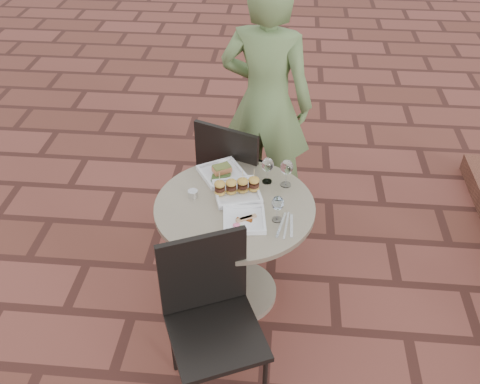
# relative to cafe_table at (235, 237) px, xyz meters

# --- Properties ---
(ground) EXTENTS (60.00, 60.00, 0.00)m
(ground) POSITION_rel_cafe_table_xyz_m (0.22, -0.24, -0.48)
(ground) COLOR brown
(ground) RESTS_ON ground
(cafe_table) EXTENTS (0.90, 0.90, 0.73)m
(cafe_table) POSITION_rel_cafe_table_xyz_m (0.00, 0.00, 0.00)
(cafe_table) COLOR gray
(cafe_table) RESTS_ON ground
(chair_far) EXTENTS (0.57, 0.57, 0.93)m
(chair_far) POSITION_rel_cafe_table_xyz_m (-0.06, 0.58, 0.07)
(chair_far) COLOR black
(chair_far) RESTS_ON ground
(chair_near) EXTENTS (0.58, 0.58, 0.93)m
(chair_near) POSITION_rel_cafe_table_xyz_m (-0.06, -0.60, 0.07)
(chair_near) COLOR black
(chair_near) RESTS_ON ground
(diner) EXTENTS (0.71, 0.55, 1.75)m
(diner) POSITION_rel_cafe_table_xyz_m (0.12, 0.93, 0.39)
(diner) COLOR #57703E
(diner) RESTS_ON ground
(plate_salmon) EXTENTS (0.33, 0.33, 0.07)m
(plate_salmon) POSITION_rel_cafe_table_xyz_m (-0.10, 0.28, 0.26)
(plate_salmon) COLOR white
(plate_salmon) RESTS_ON cafe_table
(plate_sliders) EXTENTS (0.31, 0.31, 0.16)m
(plate_sliders) POSITION_rel_cafe_table_xyz_m (0.00, 0.10, 0.29)
(plate_sliders) COLOR white
(plate_sliders) RESTS_ON cafe_table
(plate_tuna) EXTENTS (0.25, 0.25, 0.03)m
(plate_tuna) POSITION_rel_cafe_table_xyz_m (0.07, -0.14, 0.26)
(plate_tuna) COLOR white
(plate_tuna) RESTS_ON cafe_table
(wine_glass_right) EXTENTS (0.07, 0.07, 0.16)m
(wine_glass_right) POSITION_rel_cafe_table_xyz_m (0.24, -0.11, 0.36)
(wine_glass_right) COLOR white
(wine_glass_right) RESTS_ON cafe_table
(wine_glass_mid) EXTENTS (0.07, 0.07, 0.16)m
(wine_glass_mid) POSITION_rel_cafe_table_xyz_m (0.17, 0.23, 0.36)
(wine_glass_mid) COLOR white
(wine_glass_mid) RESTS_ON cafe_table
(wine_glass_far) EXTENTS (0.07, 0.07, 0.17)m
(wine_glass_far) POSITION_rel_cafe_table_xyz_m (0.28, 0.21, 0.37)
(wine_glass_far) COLOR white
(wine_glass_far) RESTS_ON cafe_table
(steel_ramekin) EXTENTS (0.06, 0.06, 0.04)m
(steel_ramekin) POSITION_rel_cafe_table_xyz_m (-0.24, 0.05, 0.27)
(steel_ramekin) COLOR silver
(steel_ramekin) RESTS_ON cafe_table
(cutlery_set) EXTENTS (0.11, 0.23, 0.00)m
(cutlery_set) POSITION_rel_cafe_table_xyz_m (0.29, -0.15, 0.25)
(cutlery_set) COLOR silver
(cutlery_set) RESTS_ON cafe_table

